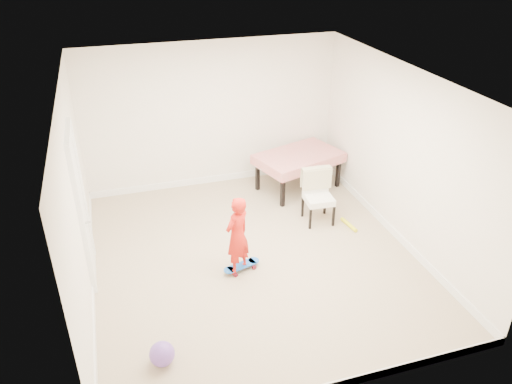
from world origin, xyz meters
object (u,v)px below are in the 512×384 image
object	(u,v)px
dining_chair	(319,197)
child	(237,238)
balloon	(162,354)
skateboard	(242,267)
dining_table	(298,171)

from	to	relation	value
dining_chair	child	distance (m)	1.84
child	balloon	size ratio (longest dim) A/B	4.07
skateboard	child	xyz separation A→B (m)	(-0.06, -0.03, 0.53)
dining_chair	balloon	size ratio (longest dim) A/B	3.15
skateboard	dining_chair	bearing A→B (deg)	13.78
dining_chair	balloon	xyz separation A→B (m)	(-2.81, -2.25, -0.30)
skateboard	balloon	distance (m)	1.88
skateboard	child	size ratio (longest dim) A/B	0.49
balloon	skateboard	bearing A→B (deg)	46.70
dining_table	child	bearing A→B (deg)	-146.98
dining_table	balloon	size ratio (longest dim) A/B	5.19
dining_chair	child	size ratio (longest dim) A/B	0.77
skateboard	child	bearing A→B (deg)	-167.37
dining_table	dining_chair	bearing A→B (deg)	-113.28
dining_table	child	world-z (taller)	child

